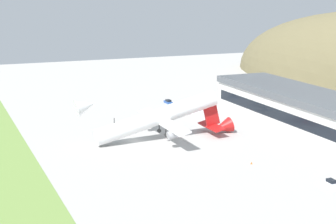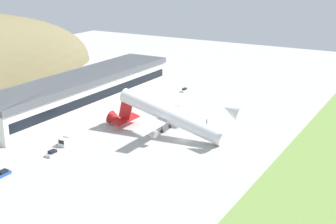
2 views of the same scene
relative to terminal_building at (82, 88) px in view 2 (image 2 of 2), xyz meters
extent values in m
plane|color=#B7B5AF|center=(-14.68, -51.98, -6.57)|extent=(361.98, 361.98, 0.00)
cube|color=#759947|center=(-14.68, -94.02, -6.53)|extent=(325.78, 25.56, 0.08)
cube|color=white|center=(0.00, 0.02, -0.77)|extent=(92.33, 18.62, 11.60)
cube|color=#565B60|center=(0.00, 0.02, 3.99)|extent=(93.53, 19.82, 2.09)
cube|color=black|center=(0.00, -9.34, -1.35)|extent=(88.63, 0.16, 3.25)
cylinder|color=white|center=(-12.64, -46.50, 0.19)|extent=(4.70, 36.69, 13.12)
cone|color=white|center=(-12.64, -66.81, 5.07)|extent=(4.61, 6.10, 5.69)
cone|color=red|center=(-12.64, -25.73, -4.80)|extent=(4.61, 7.02, 5.91)
cube|color=red|center=(-12.64, -29.39, 0.01)|extent=(0.50, 5.95, 8.63)
cube|color=red|center=(-12.64, -29.16, -3.97)|extent=(12.22, 3.28, 1.12)
cube|color=white|center=(-12.64, -44.72, -1.06)|extent=(32.09, 3.61, 1.28)
cylinder|color=#9E9EA3|center=(-22.27, -45.25, -2.48)|extent=(2.30, 4.04, 3.08)
cylinder|color=#9E9EA3|center=(-3.02, -45.25, -2.48)|extent=(2.30, 4.04, 3.08)
cylinder|color=#2D2D2D|center=(-15.23, -44.72, -3.45)|extent=(0.28, 0.28, 2.20)
cylinder|color=#2D2D2D|center=(-15.23, -44.72, -4.55)|extent=(0.45, 1.10, 1.10)
cylinder|color=#2D2D2D|center=(-10.06, -44.72, -3.45)|extent=(0.28, 0.28, 2.20)
cylinder|color=#2D2D2D|center=(-10.06, -44.72, -4.55)|extent=(0.45, 1.10, 1.10)
cylinder|color=#2D2D2D|center=(-12.64, -58.96, 0.08)|extent=(0.22, 0.22, 1.98)
cylinder|color=#2D2D2D|center=(-12.64, -58.96, -0.91)|extent=(0.30, 0.82, 0.82)
cube|color=silver|center=(36.72, -24.84, -6.16)|extent=(4.00, 1.70, 0.83)
cube|color=black|center=(36.92, -24.84, -5.41)|extent=(2.21, 1.42, 0.68)
cube|color=#264C99|center=(-59.77, -23.50, -6.18)|extent=(4.46, 1.88, 0.78)
cube|color=black|center=(-59.55, -23.50, -5.47)|extent=(2.46, 1.57, 0.64)
cube|color=silver|center=(-43.29, -25.44, -6.11)|extent=(4.13, 2.09, 0.93)
cube|color=black|center=(-43.49, -25.43, -5.27)|extent=(2.30, 1.72, 0.76)
cube|color=silver|center=(-36.36, -23.18, -5.36)|extent=(2.12, 2.37, 2.43)
cube|color=black|center=(-37.44, -23.18, -4.92)|extent=(0.09, 2.01, 1.07)
cube|color=silver|center=(-33.06, -23.16, -5.15)|extent=(4.50, 2.39, 2.84)
cube|color=orange|center=(16.65, -32.90, -6.56)|extent=(0.52, 0.52, 0.03)
cone|color=orange|center=(16.65, -32.90, -6.27)|extent=(0.40, 0.40, 0.55)
camera|label=1|loc=(130.74, -102.30, 35.85)|focal=60.00mm
camera|label=2|loc=(-133.22, -115.69, 45.86)|focal=50.00mm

